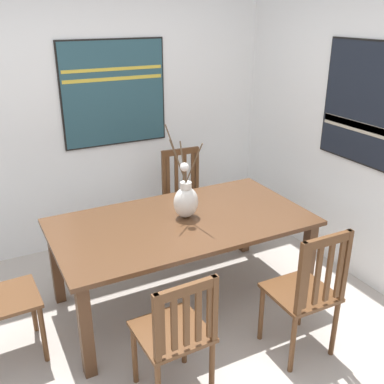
{
  "coord_description": "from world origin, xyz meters",
  "views": [
    {
      "loc": [
        -1.13,
        -2.39,
        2.27
      ],
      "look_at": [
        0.36,
        0.48,
        0.94
      ],
      "focal_mm": 41.79,
      "sensor_mm": 36.0,
      "label": 1
    }
  ],
  "objects": [
    {
      "name": "ground_plane",
      "position": [
        0.0,
        0.0,
        -0.01
      ],
      "size": [
        6.4,
        6.4,
        0.03
      ],
      "primitive_type": "cube",
      "color": "#B2A89E"
    },
    {
      "name": "chair_0",
      "position": [
        -0.23,
        -0.46,
        0.49
      ],
      "size": [
        0.43,
        0.43,
        0.91
      ],
      "color": "brown",
      "rests_on": "ground_plane"
    },
    {
      "name": "painting_on_side_wall",
      "position": [
        1.79,
        0.14,
        1.55
      ],
      "size": [
        0.05,
        0.97,
        1.0
      ],
      "color": "black"
    },
    {
      "name": "painting_on_back_wall",
      "position": [
        0.2,
        1.79,
        1.52
      ],
      "size": [
        1.03,
        0.05,
        1.0
      ],
      "color": "black"
    },
    {
      "name": "centerpiece_vase",
      "position": [
        0.3,
        0.47,
        0.89
      ],
      "size": [
        0.26,
        0.28,
        0.76
      ],
      "color": "silver",
      "rests_on": "dining_table"
    },
    {
      "name": "chair_2",
      "position": [
        0.72,
        -0.51,
        0.51
      ],
      "size": [
        0.43,
        0.43,
        0.99
      ],
      "color": "brown",
      "rests_on": "ground_plane"
    },
    {
      "name": "chair_3",
      "position": [
        0.72,
        1.32,
        0.51
      ],
      "size": [
        0.45,
        0.45,
        0.98
      ],
      "color": "brown",
      "rests_on": "ground_plane"
    },
    {
      "name": "wall_back",
      "position": [
        0.0,
        1.86,
        1.35
      ],
      "size": [
        6.4,
        0.12,
        2.7
      ],
      "primitive_type": "cube",
      "color": "white",
      "rests_on": "ground_plane"
    },
    {
      "name": "dining_table",
      "position": [
        0.25,
        0.44,
        0.65
      ],
      "size": [
        2.0,
        1.08,
        0.74
      ],
      "color": "#51331E",
      "rests_on": "ground_plane"
    }
  ]
}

